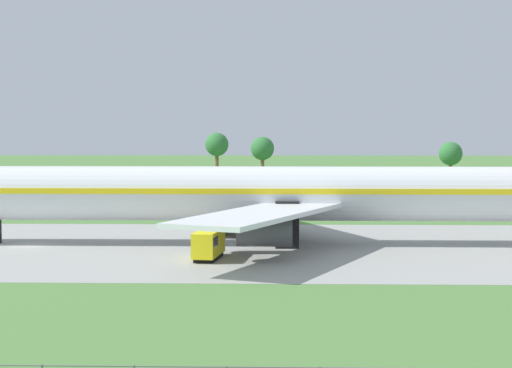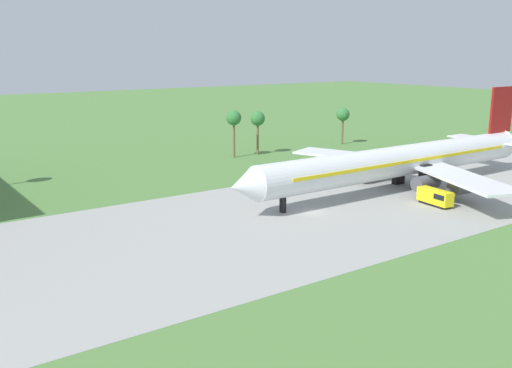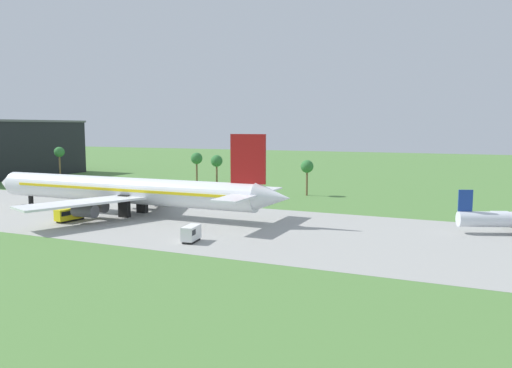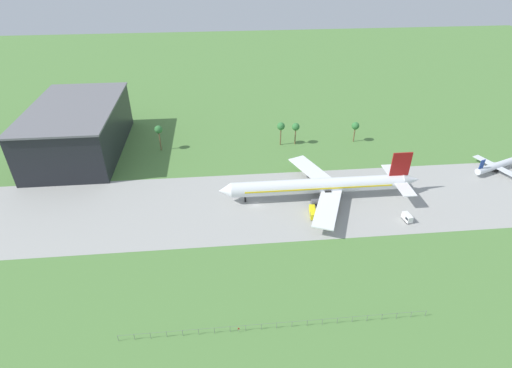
# 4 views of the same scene
# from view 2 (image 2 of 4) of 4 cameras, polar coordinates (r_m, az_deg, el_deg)

# --- Properties ---
(ground_plane) EXTENTS (600.00, 600.00, 0.00)m
(ground_plane) POSITION_cam_2_polar(r_m,az_deg,el_deg) (91.74, 5.60, -2.81)
(ground_plane) COLOR #517F3D
(taxiway_strip) EXTENTS (320.00, 44.00, 0.02)m
(taxiway_strip) POSITION_cam_2_polar(r_m,az_deg,el_deg) (91.74, 5.60, -2.81)
(taxiway_strip) COLOR #9E9E99
(taxiway_strip) RESTS_ON ground_plane
(jet_airliner) EXTENTS (77.10, 51.08, 17.88)m
(jet_airliner) POSITION_cam_2_polar(r_m,az_deg,el_deg) (109.87, 14.82, 2.31)
(jet_airliner) COLOR white
(jet_airliner) RESTS_ON ground_plane
(baggage_tug) EXTENTS (2.71, 6.63, 2.71)m
(baggage_tug) POSITION_cam_2_polar(r_m,az_deg,el_deg) (99.37, 17.54, -1.26)
(baggage_tug) COLOR black
(baggage_tug) RESTS_ON ground_plane
(palm_tree_row) EXTENTS (95.51, 3.60, 12.25)m
(palm_tree_row) POSITION_cam_2_polar(r_m,az_deg,el_deg) (135.46, -3.49, 6.29)
(palm_tree_row) COLOR brown
(palm_tree_row) RESTS_ON ground_plane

